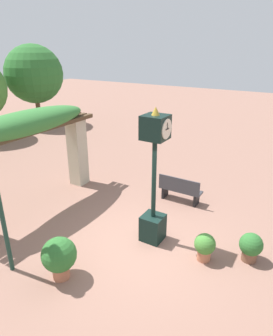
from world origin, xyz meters
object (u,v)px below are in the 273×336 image
potted_plant_near_left (205,246)px  potted_plant_far_left (251,246)px  pedestal_clock (154,182)px  potted_plant_near_right (59,256)px  park_bench (180,190)px

potted_plant_near_left → potted_plant_far_left: bearing=-59.9°
pedestal_clock → potted_plant_near_right: bearing=155.1°
potted_plant_near_left → park_bench: (2.37, 1.66, 0.04)m
potted_plant_near_right → potted_plant_far_left: size_ratio=1.38×
pedestal_clock → potted_plant_near_right: (-2.30, 1.07, -1.09)m
potted_plant_near_right → park_bench: potted_plant_near_right is taller
pedestal_clock → potted_plant_far_left: 2.74m
potted_plant_near_left → park_bench: park_bench is taller
potted_plant_near_right → park_bench: size_ratio=0.71×
pedestal_clock → park_bench: bearing=5.3°
potted_plant_near_right → potted_plant_far_left: bearing=-51.5°
potted_plant_near_left → potted_plant_far_left: (0.54, -0.94, 0.00)m
potted_plant_near_left → potted_plant_near_right: potted_plant_near_right is taller
potted_plant_far_left → park_bench: bearing=54.9°
potted_plant_far_left → pedestal_clock: bearing=100.5°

